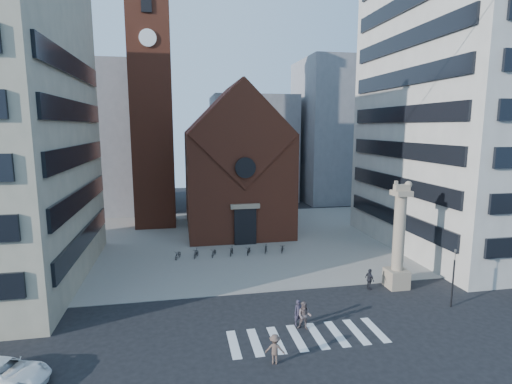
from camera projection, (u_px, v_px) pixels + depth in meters
ground at (286, 315)px, 27.36m from camera, size 120.00×120.00×0.00m
piazza at (242, 239)px, 45.76m from camera, size 46.00×30.00×0.05m
zebra_crossing at (307, 337)px, 24.55m from camera, size 10.20×3.20×0.01m
church at (234, 165)px, 50.32m from camera, size 12.00×16.65×18.00m
campanile at (152, 103)px, 50.05m from camera, size 5.50×5.50×31.20m
building_right at (483, 95)px, 40.89m from camera, size 18.00×22.00×32.00m
bg_block_left at (90, 139)px, 60.57m from camera, size 16.00×14.00×22.00m
bg_block_mid at (252, 148)px, 70.62m from camera, size 14.00×12.00×18.00m
bg_block_right at (345, 131)px, 70.23m from camera, size 16.00×14.00×24.00m
lion_column at (398, 246)px, 31.58m from camera, size 1.63×1.60×8.68m
traffic_light at (453, 276)px, 28.27m from camera, size 0.13×0.16×4.30m
white_car at (3, 373)px, 19.86m from camera, size 5.03×3.53×1.27m
pedestrian_0 at (299, 313)px, 25.91m from camera, size 0.66×0.48×1.69m
pedestrian_1 at (304, 316)px, 25.33m from camera, size 1.11×1.01×1.84m
pedestrian_2 at (370, 279)px, 31.57m from camera, size 0.62×1.06×1.69m
pedestrian_3 at (275, 349)px, 21.69m from camera, size 1.21×0.92×1.66m
scooter_0 at (178, 254)px, 38.93m from camera, size 1.00×1.62×0.81m
scooter_1 at (196, 253)px, 39.26m from camera, size 0.88×1.54×0.89m
scooter_2 at (214, 252)px, 39.59m from camera, size 1.00×1.62×0.81m
scooter_3 at (232, 251)px, 39.92m from camera, size 0.88×1.54×0.89m
scooter_4 at (249, 250)px, 40.25m from camera, size 1.00×1.62×0.81m
scooter_5 at (266, 249)px, 40.57m from camera, size 0.88×1.54×0.89m
scooter_6 at (282, 248)px, 40.91m from camera, size 1.00×1.62×0.81m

